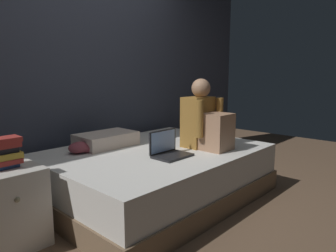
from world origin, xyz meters
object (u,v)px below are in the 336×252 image
at_px(pillow, 106,139).
at_px(clothes_pile, 84,147).
at_px(person_sitting, 205,122).
at_px(laptop, 169,150).
at_px(bed, 156,173).
at_px(book_stack, 3,153).
at_px(nightstand, 5,208).

relative_size(pillow, clothes_pile, 1.90).
bearing_deg(clothes_pile, person_sitting, -38.55).
height_order(person_sitting, laptop, person_sitting).
bearing_deg(bed, pillow, 117.73).
height_order(pillow, book_stack, book_stack).
xyz_separation_m(pillow, book_stack, (-1.05, -0.31, 0.12)).
bearing_deg(person_sitting, nightstand, 165.61).
bearing_deg(clothes_pile, bed, -38.45).
distance_m(person_sitting, book_stack, 1.71).
relative_size(nightstand, pillow, 0.98).
bearing_deg(pillow, book_stack, -163.43).
bearing_deg(nightstand, clothes_pile, 19.40).
xyz_separation_m(bed, clothes_pile, (-0.52, 0.41, 0.28)).
bearing_deg(book_stack, nightstand, -161.12).
height_order(bed, pillow, pillow).
xyz_separation_m(pillow, clothes_pile, (-0.28, -0.04, -0.02)).
relative_size(person_sitting, book_stack, 3.10).
relative_size(bed, laptop, 6.25).
distance_m(nightstand, laptop, 1.28).
distance_m(book_stack, clothes_pile, 0.83).
height_order(nightstand, book_stack, book_stack).
distance_m(pillow, clothes_pile, 0.28).
distance_m(bed, pillow, 0.59).
relative_size(bed, clothes_pile, 6.79).
relative_size(laptop, clothes_pile, 1.09).
relative_size(laptop, pillow, 0.57).
height_order(bed, nightstand, nightstand).
distance_m(laptop, book_stack, 1.25).
bearing_deg(person_sitting, clothes_pile, 141.45).
bearing_deg(nightstand, laptop, -17.89).
bearing_deg(book_stack, pillow, 16.57).
bearing_deg(person_sitting, laptop, 174.99).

